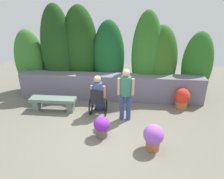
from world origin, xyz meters
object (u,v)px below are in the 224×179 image
at_px(flower_pot_purple_near, 153,137).
at_px(flower_pot_terracotta_by_wall, 182,98).
at_px(stone_bench, 53,102).
at_px(flower_pot_red_accent, 102,126).
at_px(person_standing_companion, 126,92).
at_px(person_in_wheelchair, 98,96).

xyz_separation_m(flower_pot_purple_near, flower_pot_terracotta_by_wall, (1.15, 2.23, -0.01)).
distance_m(stone_bench, flower_pot_red_accent, 2.21).
height_order(stone_bench, person_standing_companion, person_standing_companion).
bearing_deg(person_in_wheelchair, person_standing_companion, -22.50).
bearing_deg(person_in_wheelchair, flower_pot_red_accent, -83.21).
bearing_deg(flower_pot_purple_near, flower_pot_red_accent, 163.70).
height_order(person_standing_companion, flower_pot_purple_near, person_standing_companion).
height_order(stone_bench, flower_pot_purple_near, flower_pot_purple_near).
distance_m(person_standing_companion, flower_pot_terracotta_by_wall, 2.17).
xyz_separation_m(person_standing_companion, flower_pot_terracotta_by_wall, (1.88, 0.91, -0.58)).
distance_m(stone_bench, flower_pot_terracotta_by_wall, 4.30).
relative_size(person_standing_companion, flower_pot_purple_near, 2.40).
bearing_deg(flower_pot_red_accent, flower_pot_terracotta_by_wall, 36.81).
xyz_separation_m(person_standing_companion, flower_pot_red_accent, (-0.59, -0.94, -0.60)).
xyz_separation_m(person_in_wheelchair, flower_pot_purple_near, (1.59, -1.57, -0.26)).
distance_m(stone_bench, person_in_wheelchair, 1.56).
height_order(person_in_wheelchair, flower_pot_terracotta_by_wall, person_in_wheelchair).
xyz_separation_m(stone_bench, flower_pot_terracotta_by_wall, (4.27, 0.56, 0.06)).
xyz_separation_m(stone_bench, person_standing_companion, (2.39, -0.36, 0.63)).
bearing_deg(flower_pot_red_accent, flower_pot_purple_near, -16.30).
bearing_deg(stone_bench, person_in_wheelchair, -3.17).
distance_m(person_in_wheelchair, flower_pot_red_accent, 1.25).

